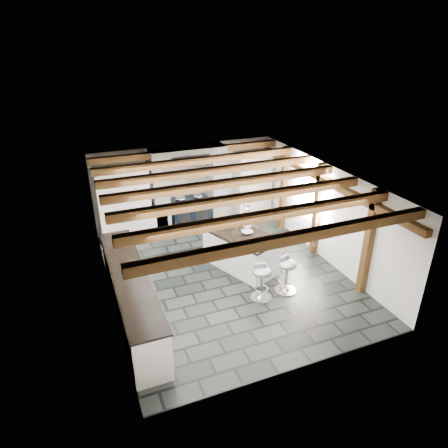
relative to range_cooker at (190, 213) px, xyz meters
name	(u,v)px	position (x,y,z in m)	size (l,w,h in m)	color
ground	(226,276)	(0.00, -2.68, -0.47)	(6.00, 6.00, 0.00)	black
room_shell	(181,213)	(-0.61, -1.26, 0.60)	(6.00, 6.03, 6.00)	white
range_cooker	(190,213)	(0.00, 0.00, 0.00)	(1.00, 0.63, 0.99)	black
kitchen_island	(241,250)	(0.46, -2.43, -0.02)	(1.52, 1.99, 1.17)	white
bar_stool_near	(286,270)	(0.93, -3.68, 0.05)	(0.49, 0.49, 0.84)	silver
bar_stool_far	(262,277)	(0.34, -3.72, 0.04)	(0.51, 0.51, 0.81)	silver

